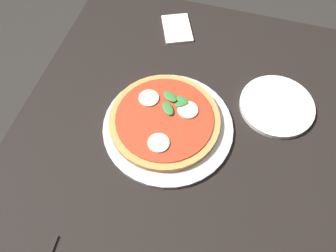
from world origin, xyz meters
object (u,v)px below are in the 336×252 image
object	(u,v)px
napkin	(177,29)
dining_table	(178,161)
plate_white	(277,106)
pizza	(165,120)
serving_tray	(168,127)

from	to	relation	value
napkin	dining_table	bearing A→B (deg)	16.06
dining_table	napkin	xyz separation A→B (m)	(-0.42, -0.12, 0.11)
plate_white	napkin	xyz separation A→B (m)	(-0.22, -0.36, -0.00)
pizza	napkin	world-z (taller)	pizza
napkin	serving_tray	bearing A→B (deg)	11.68
dining_table	serving_tray	world-z (taller)	serving_tray
napkin	pizza	bearing A→B (deg)	10.11
dining_table	plate_white	world-z (taller)	plate_white
serving_tray	napkin	xyz separation A→B (m)	(-0.38, -0.08, -0.00)
pizza	plate_white	xyz separation A→B (m)	(-0.14, 0.29, -0.02)
serving_tray	napkin	bearing A→B (deg)	-168.32
dining_table	napkin	size ratio (longest dim) A/B	8.69
dining_table	napkin	world-z (taller)	napkin
serving_tray	napkin	world-z (taller)	serving_tray
pizza	plate_white	world-z (taller)	pizza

